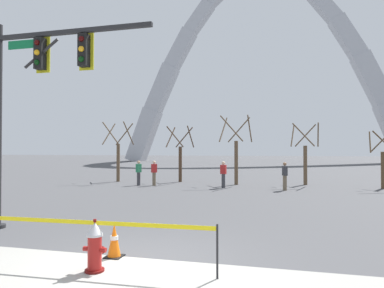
{
  "coord_description": "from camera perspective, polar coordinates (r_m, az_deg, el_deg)",
  "views": [
    {
      "loc": [
        2.61,
        -6.62,
        2.3
      ],
      "look_at": [
        -0.2,
        5.0,
        2.5
      ],
      "focal_mm": 31.7,
      "sensor_mm": 36.0,
      "label": 1
    }
  ],
  "objects": [
    {
      "name": "ground_plane",
      "position": [
        7.48,
        -7.96,
        -18.86
      ],
      "size": [
        240.0,
        240.0,
        0.0
      ],
      "primitive_type": "plane",
      "color": "#474749"
    },
    {
      "name": "pedestrian_walking_right",
      "position": [
        22.12,
        -8.97,
        -4.79
      ],
      "size": [
        0.31,
        0.39,
        1.59
      ],
      "color": "#38383D",
      "rests_on": "ground"
    },
    {
      "name": "pedestrian_near_trees",
      "position": [
        19.88,
        15.35,
        -5.2
      ],
      "size": [
        0.31,
        0.39,
        1.59
      ],
      "color": "brown",
      "rests_on": "ground"
    },
    {
      "name": "tree_left_mid",
      "position": [
        24.23,
        -1.99,
        -2.23
      ],
      "size": [
        1.83,
        1.84,
        3.97
      ],
      "color": "#473323",
      "rests_on": "ground"
    },
    {
      "name": "caution_tape_barrier",
      "position": [
        7.06,
        -17.14,
        -14.32
      ],
      "size": [
        5.07,
        0.19,
        0.97
      ],
      "color": "#232326",
      "rests_on": "ground"
    },
    {
      "name": "pedestrian_walking_left",
      "position": [
        20.51,
        5.3,
        -5.1
      ],
      "size": [
        0.37,
        0.26,
        1.59
      ],
      "color": "#38383D",
      "rests_on": "ground"
    },
    {
      "name": "fire_hydrant",
      "position": [
        6.92,
        -16.01,
        -16.29
      ],
      "size": [
        0.46,
        0.48,
        0.99
      ],
      "color": "#5E0F0D",
      "rests_on": "ground"
    },
    {
      "name": "tree_center_left",
      "position": [
        22.42,
        7.43,
        -1.7
      ],
      "size": [
        2.07,
        2.09,
        4.51
      ],
      "color": "brown",
      "rests_on": "ground"
    },
    {
      "name": "tree_far_left",
      "position": [
        24.99,
        -12.32,
        -1.86
      ],
      "size": [
        1.97,
        1.98,
        4.27
      ],
      "color": "brown",
      "rests_on": "ground"
    },
    {
      "name": "traffic_cone_by_hydrant",
      "position": [
        7.7,
        -12.95,
        -15.54
      ],
      "size": [
        0.36,
        0.36,
        0.73
      ],
      "color": "black",
      "rests_on": "ground"
    },
    {
      "name": "traffic_signal_gantry",
      "position": [
        10.89,
        -25.31,
        8.49
      ],
      "size": [
        5.02,
        0.44,
        6.0
      ],
      "color": "#232326",
      "rests_on": "ground"
    },
    {
      "name": "pedestrian_standing_center",
      "position": [
        21.85,
        -6.39,
        -4.84
      ],
      "size": [
        0.39,
        0.37,
        1.59
      ],
      "color": "brown",
      "rests_on": "ground"
    },
    {
      "name": "tree_center_right",
      "position": [
        23.39,
        18.5,
        -2.16
      ],
      "size": [
        1.86,
        1.87,
        4.02
      ],
      "color": "brown",
      "rests_on": "ground"
    },
    {
      "name": "monument_arch",
      "position": [
        66.21,
        11.27,
        11.44
      ],
      "size": [
        53.21,
        3.32,
        37.42
      ],
      "color": "#B2B5BC",
      "rests_on": "ground"
    },
    {
      "name": "tree_right_mid",
      "position": [
        23.01,
        29.45,
        -2.78
      ],
      "size": [
        1.59,
        1.6,
        3.42
      ],
      "color": "brown",
      "rests_on": "ground"
    }
  ]
}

